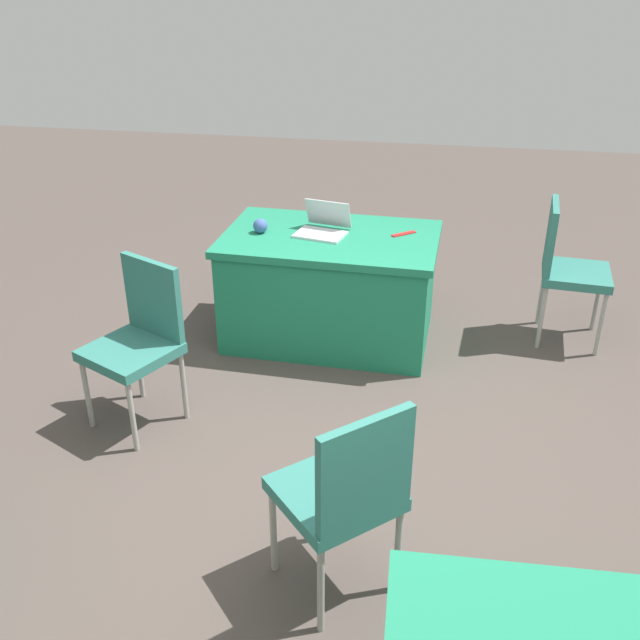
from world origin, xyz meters
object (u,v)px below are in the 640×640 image
(chair_tucked_right, at_px, (567,263))
(scissors_red, at_px, (404,234))
(table_foreground, at_px, (330,287))
(laptop_silver, at_px, (323,228))
(chair_tucked_left, at_px, (139,335))
(chair_aisle, at_px, (345,490))
(yarn_ball, at_px, (260,226))

(chair_tucked_right, xyz_separation_m, scissors_red, (1.09, 0.15, 0.19))
(table_foreground, relative_size, laptop_silver, 3.92)
(table_foreground, height_order, laptop_silver, laptop_silver)
(chair_tucked_left, xyz_separation_m, laptop_silver, (-0.82, -1.20, 0.25))
(chair_tucked_left, height_order, scissors_red, chair_tucked_left)
(chair_tucked_left, bearing_deg, table_foreground, -101.25)
(laptop_silver, bearing_deg, table_foreground, 166.75)
(table_foreground, xyz_separation_m, chair_tucked_right, (-1.57, -0.26, 0.18))
(chair_tucked_right, distance_m, scissors_red, 1.12)
(chair_tucked_right, bearing_deg, chair_aisle, -19.33)
(yarn_ball, bearing_deg, chair_tucked_right, -171.76)
(chair_aisle, relative_size, scissors_red, 5.34)
(chair_tucked_right, relative_size, laptop_silver, 2.63)
(laptop_silver, relative_size, yarn_ball, 3.82)
(scissors_red, bearing_deg, chair_aisle, 49.58)
(yarn_ball, xyz_separation_m, scissors_red, (-0.95, -0.14, -0.04))
(table_foreground, xyz_separation_m, laptop_silver, (0.06, -0.03, 0.41))
(chair_tucked_right, bearing_deg, laptop_silver, -76.93)
(table_foreground, relative_size, chair_aisle, 1.51)
(chair_tucked_left, relative_size, chair_aisle, 0.99)
(chair_tucked_left, bearing_deg, chair_tucked_right, -124.09)
(yarn_ball, bearing_deg, table_foreground, -175.75)
(table_foreground, distance_m, scissors_red, 0.62)
(laptop_silver, xyz_separation_m, yarn_ball, (0.41, 0.06, 0.01))
(chair_tucked_right, xyz_separation_m, chair_aisle, (1.13, 2.50, -0.01))
(table_foreground, bearing_deg, chair_tucked_left, 53.17)
(chair_tucked_right, bearing_deg, chair_tucked_left, -54.79)
(yarn_ball, height_order, scissors_red, yarn_ball)
(table_foreground, bearing_deg, chair_tucked_right, -170.58)
(chair_aisle, bearing_deg, laptop_silver, 59.55)
(chair_aisle, height_order, scissors_red, chair_aisle)
(table_foreground, height_order, chair_tucked_left, chair_tucked_left)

